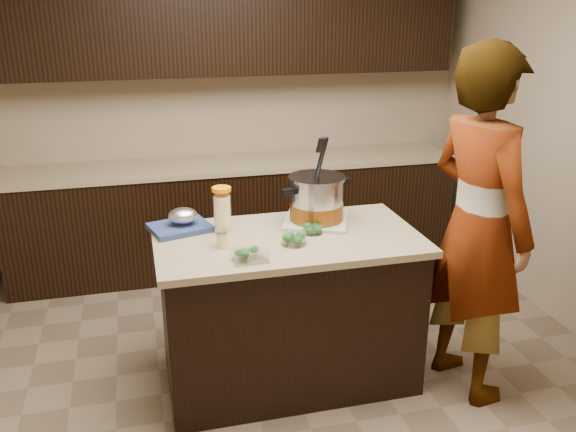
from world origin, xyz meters
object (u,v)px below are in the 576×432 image
object	(u,v)px
island	(288,309)
stock_pot	(317,201)
lemonade_pitcher	(222,211)
person	(478,227)

from	to	relation	value
island	stock_pot	distance (m)	0.64
stock_pot	lemonade_pitcher	size ratio (longest dim) A/B	1.83
stock_pot	lemonade_pitcher	bearing A→B (deg)	164.21
island	lemonade_pitcher	world-z (taller)	lemonade_pitcher
island	person	distance (m)	1.15
stock_pot	person	distance (m)	0.91
island	stock_pot	world-z (taller)	stock_pot
island	person	size ratio (longest dim) A/B	0.75
island	lemonade_pitcher	distance (m)	0.68
stock_pot	person	size ratio (longest dim) A/B	0.24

